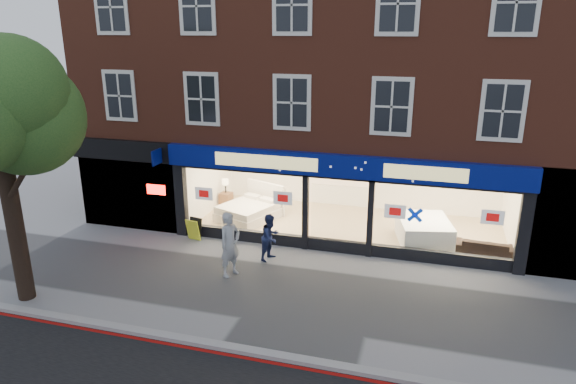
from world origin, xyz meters
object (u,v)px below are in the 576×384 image
at_px(a_board, 194,229).
at_px(pedestrian_blue, 271,237).
at_px(pedestrian_grey, 230,244).
at_px(display_bed, 250,210).
at_px(mattress_stack, 424,231).
at_px(sofa, 485,247).

bearing_deg(a_board, pedestrian_blue, -4.31).
height_order(a_board, pedestrian_grey, pedestrian_grey).
distance_m(display_bed, mattress_stack, 6.37).
distance_m(a_board, pedestrian_blue, 3.13).
height_order(a_board, pedestrian_blue, pedestrian_blue).
bearing_deg(display_bed, pedestrian_grey, -56.28).
bearing_deg(mattress_stack, pedestrian_grey, -144.71).
xyz_separation_m(a_board, pedestrian_grey, (2.21, -2.12, 0.59)).
relative_size(mattress_stack, pedestrian_grey, 1.20).
height_order(mattress_stack, pedestrian_blue, pedestrian_blue).
bearing_deg(sofa, mattress_stack, -10.05).
xyz_separation_m(display_bed, sofa, (8.26, -1.01, -0.08)).
bearing_deg(sofa, pedestrian_grey, 28.91).
bearing_deg(mattress_stack, a_board, -167.44).
xyz_separation_m(display_bed, pedestrian_grey, (0.97, -4.32, 0.54)).
xyz_separation_m(mattress_stack, a_board, (-7.59, -1.69, -0.12)).
height_order(display_bed, mattress_stack, display_bed).
xyz_separation_m(mattress_stack, sofa, (1.91, -0.49, -0.14)).
bearing_deg(a_board, sofa, 17.15).
height_order(pedestrian_grey, pedestrian_blue, pedestrian_grey).
bearing_deg(pedestrian_grey, mattress_stack, -27.76).
relative_size(display_bed, pedestrian_blue, 1.74).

